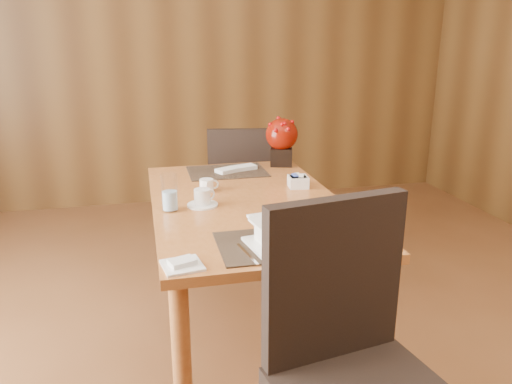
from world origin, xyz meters
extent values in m
cube|color=brown|center=(0.00, 3.00, 1.40)|extent=(5.00, 0.02, 2.80)
cube|color=#B56A32|center=(0.00, 0.60, 0.73)|extent=(0.90, 1.50, 0.04)
cylinder|color=#B56A32|center=(-0.39, -0.09, 0.35)|extent=(0.07, 0.07, 0.71)
cylinder|color=#B56A32|center=(-0.39, 1.29, 0.35)|extent=(0.07, 0.07, 0.71)
cylinder|color=#B56A32|center=(0.39, -0.09, 0.35)|extent=(0.07, 0.07, 0.71)
cylinder|color=#B56A32|center=(0.39, 1.29, 0.35)|extent=(0.07, 0.07, 0.71)
cube|color=black|center=(0.00, 0.05, 0.75)|extent=(0.45, 0.33, 0.01)
cube|color=black|center=(0.00, 1.15, 0.75)|extent=(0.45, 0.33, 0.01)
cube|color=white|center=(0.03, 0.00, 0.76)|extent=(0.32, 0.32, 0.01)
cube|color=white|center=(0.03, 0.00, 0.81)|extent=(0.23, 0.23, 0.09)
cylinder|color=#C9C96C|center=(0.03, 0.00, 0.81)|extent=(0.18, 0.18, 0.08)
cylinder|color=white|center=(-0.22, 0.57, 0.75)|extent=(0.14, 0.14, 0.01)
cylinder|color=white|center=(-0.22, 0.57, 0.80)|extent=(0.10, 0.10, 0.07)
cylinder|color=black|center=(-0.22, 0.57, 0.83)|extent=(0.07, 0.07, 0.01)
cylinder|color=silver|center=(-0.37, 0.54, 0.84)|extent=(0.09, 0.09, 0.17)
cube|color=white|center=(0.31, 0.76, 0.78)|extent=(0.11, 0.11, 0.06)
cube|color=black|center=(0.36, 1.24, 0.80)|extent=(0.16, 0.16, 0.11)
sphere|color=maroon|center=(0.36, 1.24, 0.94)|extent=(0.20, 0.20, 0.20)
cube|color=white|center=(-0.37, -0.06, 0.75)|extent=(0.15, 0.15, 0.01)
cube|color=black|center=(0.08, -0.34, 0.79)|extent=(0.47, 0.13, 0.53)
cube|color=black|center=(0.18, 1.71, 0.43)|extent=(0.51, 0.51, 0.06)
cube|color=black|center=(0.15, 1.52, 0.70)|extent=(0.42, 0.12, 0.47)
cylinder|color=black|center=(0.39, 1.86, 0.20)|extent=(0.03, 0.03, 0.41)
cylinder|color=black|center=(0.33, 1.50, 0.20)|extent=(0.03, 0.03, 0.41)
cylinder|color=black|center=(0.04, 1.92, 0.20)|extent=(0.03, 0.03, 0.41)
cylinder|color=black|center=(-0.03, 1.57, 0.20)|extent=(0.03, 0.03, 0.41)
camera|label=1|loc=(-0.48, -1.65, 1.51)|focal=35.00mm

